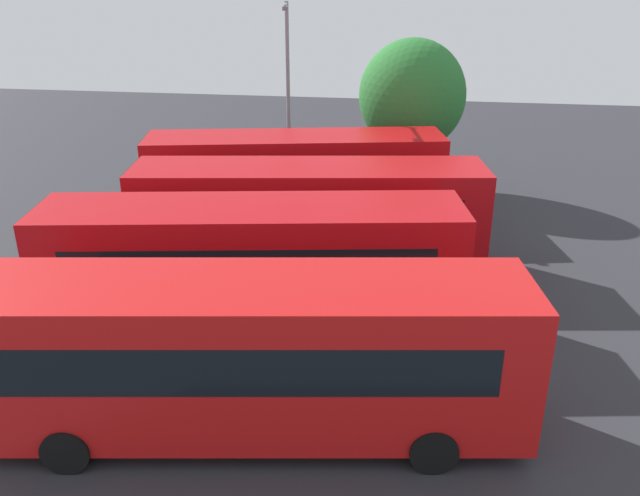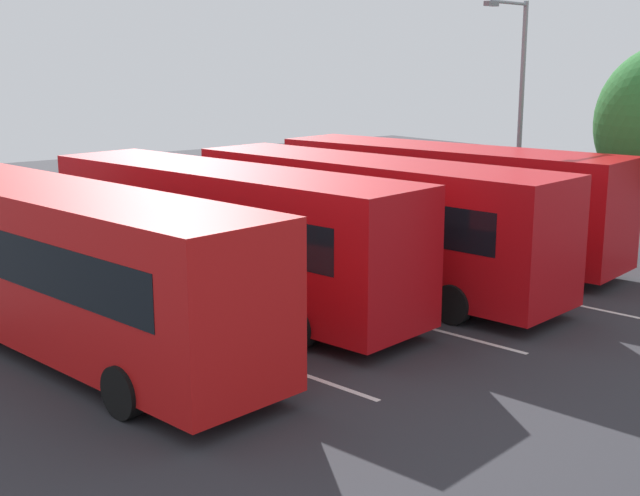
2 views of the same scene
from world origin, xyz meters
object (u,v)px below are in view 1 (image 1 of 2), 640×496
(street_lamp, at_px, (288,84))
(depot_tree, at_px, (412,96))
(bus_far_left, at_px, (295,176))
(bus_center_left, at_px, (308,214))
(bus_center_right, at_px, (252,262))
(bus_far_right, at_px, (251,354))

(street_lamp, xyz_separation_m, depot_tree, (-5.01, -0.58, -0.43))
(bus_far_left, height_order, bus_center_left, same)
(bus_far_left, relative_size, street_lamp, 1.43)
(street_lamp, bearing_deg, bus_center_left, 4.93)
(bus_center_left, bearing_deg, depot_tree, -116.65)
(bus_center_left, relative_size, street_lamp, 1.43)
(bus_far_left, bearing_deg, bus_center_left, 94.56)
(bus_far_left, xyz_separation_m, depot_tree, (-3.92, -4.89, 2.11))
(street_lamp, distance_m, depot_tree, 5.06)
(bus_far_left, bearing_deg, depot_tree, -140.91)
(bus_center_right, relative_size, street_lamp, 1.43)
(street_lamp, bearing_deg, depot_tree, 86.10)
(depot_tree, bearing_deg, bus_center_left, 72.37)
(bus_center_right, xyz_separation_m, bus_far_right, (-1.07, 4.15, 0.00))
(bus_far_left, distance_m, street_lamp, 5.12)
(bus_center_right, bearing_deg, bus_center_left, -111.92)
(bus_far_left, distance_m, bus_center_right, 7.56)
(bus_center_right, distance_m, street_lamp, 12.22)
(bus_far_right, bearing_deg, street_lamp, -89.97)
(bus_far_left, relative_size, depot_tree, 1.73)
(bus_far_left, height_order, bus_center_right, same)
(street_lamp, relative_size, depot_tree, 1.21)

